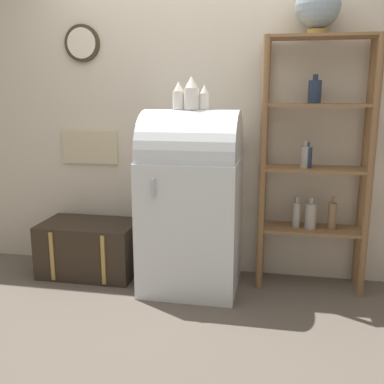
{
  "coord_description": "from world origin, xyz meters",
  "views": [
    {
      "loc": [
        0.63,
        -3.03,
        1.5
      ],
      "look_at": [
        0.0,
        0.21,
        0.75
      ],
      "focal_mm": 42.0,
      "sensor_mm": 36.0,
      "label": 1
    }
  ],
  "objects": [
    {
      "name": "wall_back",
      "position": [
        -0.01,
        0.57,
        1.35
      ],
      "size": [
        7.0,
        0.09,
        2.7
      ],
      "color": "beige",
      "rests_on": "ground_plane"
    },
    {
      "name": "vase_left",
      "position": [
        -0.1,
        0.22,
        1.46
      ],
      "size": [
        0.08,
        0.08,
        0.2
      ],
      "color": "white",
      "rests_on": "refrigerator"
    },
    {
      "name": "vase_right",
      "position": [
        0.09,
        0.23,
        1.44
      ],
      "size": [
        0.07,
        0.07,
        0.18
      ],
      "color": "white",
      "rests_on": "refrigerator"
    },
    {
      "name": "vase_center",
      "position": [
        -0.0,
        0.2,
        1.47
      ],
      "size": [
        0.11,
        0.11,
        0.23
      ],
      "color": "white",
      "rests_on": "refrigerator"
    },
    {
      "name": "suitcase_trunk",
      "position": [
        -0.87,
        0.28,
        0.22
      ],
      "size": [
        0.78,
        0.48,
        0.44
      ],
      "color": "#33281E",
      "rests_on": "ground_plane"
    },
    {
      "name": "refrigerator",
      "position": [
        -0.0,
        0.21,
        0.7
      ],
      "size": [
        0.72,
        0.71,
        1.36
      ],
      "color": "silver",
      "rests_on": "ground_plane"
    },
    {
      "name": "globe",
      "position": [
        0.86,
        0.39,
        2.07
      ],
      "size": [
        0.31,
        0.31,
        0.35
      ],
      "color": "#AD8942",
      "rests_on": "shelf_unit"
    },
    {
      "name": "ground_plane",
      "position": [
        0.0,
        0.0,
        0.0
      ],
      "size": [
        12.0,
        12.0,
        0.0
      ],
      "primitive_type": "plane",
      "color": "#60564C"
    },
    {
      "name": "shelf_unit",
      "position": [
        0.89,
        0.38,
        1.03
      ],
      "size": [
        0.8,
        0.31,
        1.87
      ],
      "color": "olive",
      "rests_on": "ground_plane"
    }
  ]
}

